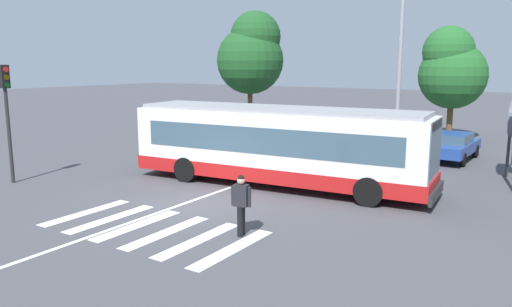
{
  "coord_description": "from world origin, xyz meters",
  "views": [
    {
      "loc": [
        10.57,
        -12.25,
        4.68
      ],
      "look_at": [
        0.38,
        3.4,
        1.3
      ],
      "focal_mm": 34.76,
      "sensor_mm": 36.0,
      "label": 1
    }
  ],
  "objects_px": {
    "twin_arm_street_lamp": "(401,31)",
    "background_tree_right": "(451,68)",
    "city_transit_bus": "(277,145)",
    "parked_car_silver": "(303,133)",
    "parked_car_charcoal": "(395,140)",
    "parked_car_white": "(345,136)",
    "parked_car_red": "(263,129)",
    "background_tree_left": "(252,54)",
    "pedestrian_crossing_street": "(241,202)",
    "parked_car_teal": "(229,126)",
    "traffic_light_near_corner": "(7,105)",
    "parked_car_blue": "(452,145)"
  },
  "relations": [
    {
      "from": "pedestrian_crossing_street",
      "to": "parked_car_silver",
      "type": "bearing_deg",
      "value": 111.39
    },
    {
      "from": "parked_car_charcoal",
      "to": "traffic_light_near_corner",
      "type": "bearing_deg",
      "value": -126.77
    },
    {
      "from": "city_transit_bus",
      "to": "parked_car_silver",
      "type": "bearing_deg",
      "value": 111.61
    },
    {
      "from": "parked_car_silver",
      "to": "parked_car_charcoal",
      "type": "xyz_separation_m",
      "value": [
        5.28,
        0.26,
        0.0
      ]
    },
    {
      "from": "city_transit_bus",
      "to": "parked_car_white",
      "type": "xyz_separation_m",
      "value": [
        -1.03,
        9.13,
        -0.82
      ]
    },
    {
      "from": "city_transit_bus",
      "to": "parked_car_red",
      "type": "xyz_separation_m",
      "value": [
        -6.34,
        9.03,
        -0.82
      ]
    },
    {
      "from": "parked_car_red",
      "to": "twin_arm_street_lamp",
      "type": "bearing_deg",
      "value": -7.0
    },
    {
      "from": "parked_car_teal",
      "to": "parked_car_blue",
      "type": "bearing_deg",
      "value": 0.56
    },
    {
      "from": "parked_car_silver",
      "to": "parked_car_white",
      "type": "height_order",
      "value": "same"
    },
    {
      "from": "parked_car_white",
      "to": "parked_car_blue",
      "type": "bearing_deg",
      "value": 0.37
    },
    {
      "from": "twin_arm_street_lamp",
      "to": "background_tree_right",
      "type": "height_order",
      "value": "twin_arm_street_lamp"
    },
    {
      "from": "twin_arm_street_lamp",
      "to": "parked_car_blue",
      "type": "bearing_deg",
      "value": 25.76
    },
    {
      "from": "pedestrian_crossing_street",
      "to": "parked_car_teal",
      "type": "relative_size",
      "value": 0.37
    },
    {
      "from": "parked_car_teal",
      "to": "twin_arm_street_lamp",
      "type": "distance_m",
      "value": 12.4
    },
    {
      "from": "pedestrian_crossing_street",
      "to": "background_tree_right",
      "type": "distance_m",
      "value": 21.85
    },
    {
      "from": "pedestrian_crossing_street",
      "to": "twin_arm_street_lamp",
      "type": "xyz_separation_m",
      "value": [
        0.03,
        13.49,
        5.26
      ]
    },
    {
      "from": "city_transit_bus",
      "to": "pedestrian_crossing_street",
      "type": "relative_size",
      "value": 7.01
    },
    {
      "from": "parked_car_red",
      "to": "background_tree_left",
      "type": "bearing_deg",
      "value": 129.43
    },
    {
      "from": "twin_arm_street_lamp",
      "to": "background_tree_right",
      "type": "distance_m",
      "value": 8.3
    },
    {
      "from": "parked_car_white",
      "to": "city_transit_bus",
      "type": "bearing_deg",
      "value": -83.57
    },
    {
      "from": "parked_car_silver",
      "to": "background_tree_left",
      "type": "relative_size",
      "value": 0.54
    },
    {
      "from": "parked_car_red",
      "to": "parked_car_charcoal",
      "type": "distance_m",
      "value": 8.11
    },
    {
      "from": "parked_car_blue",
      "to": "background_tree_right",
      "type": "xyz_separation_m",
      "value": [
        -1.72,
        6.89,
        3.64
      ]
    },
    {
      "from": "parked_car_teal",
      "to": "parked_car_white",
      "type": "height_order",
      "value": "same"
    },
    {
      "from": "parked_car_white",
      "to": "background_tree_left",
      "type": "relative_size",
      "value": 0.54
    },
    {
      "from": "background_tree_left",
      "to": "background_tree_right",
      "type": "relative_size",
      "value": 1.21
    },
    {
      "from": "city_transit_bus",
      "to": "background_tree_right",
      "type": "height_order",
      "value": "background_tree_right"
    },
    {
      "from": "city_transit_bus",
      "to": "parked_car_white",
      "type": "height_order",
      "value": "city_transit_bus"
    },
    {
      "from": "parked_car_teal",
      "to": "parked_car_white",
      "type": "xyz_separation_m",
      "value": [
        7.9,
        0.09,
        0.0
      ]
    },
    {
      "from": "parked_car_red",
      "to": "traffic_light_near_corner",
      "type": "height_order",
      "value": "traffic_light_near_corner"
    },
    {
      "from": "twin_arm_street_lamp",
      "to": "background_tree_right",
      "type": "relative_size",
      "value": 1.47
    },
    {
      "from": "parked_car_white",
      "to": "parked_car_charcoal",
      "type": "height_order",
      "value": "same"
    },
    {
      "from": "city_transit_bus",
      "to": "parked_car_silver",
      "type": "distance_m",
      "value": 9.58
    },
    {
      "from": "background_tree_right",
      "to": "traffic_light_near_corner",
      "type": "bearing_deg",
      "value": -119.13
    },
    {
      "from": "background_tree_right",
      "to": "parked_car_blue",
      "type": "bearing_deg",
      "value": -76.03
    },
    {
      "from": "city_transit_bus",
      "to": "parked_car_silver",
      "type": "relative_size",
      "value": 2.63
    },
    {
      "from": "parked_car_blue",
      "to": "background_tree_left",
      "type": "relative_size",
      "value": 0.54
    },
    {
      "from": "parked_car_red",
      "to": "city_transit_bus",
      "type": "bearing_deg",
      "value": -54.93
    },
    {
      "from": "pedestrian_crossing_street",
      "to": "twin_arm_street_lamp",
      "type": "distance_m",
      "value": 14.48
    },
    {
      "from": "parked_car_white",
      "to": "traffic_light_near_corner",
      "type": "distance_m",
      "value": 16.77
    },
    {
      "from": "parked_car_silver",
      "to": "city_transit_bus",
      "type": "bearing_deg",
      "value": -68.39
    },
    {
      "from": "parked_car_red",
      "to": "parked_car_white",
      "type": "distance_m",
      "value": 5.31
    },
    {
      "from": "parked_car_charcoal",
      "to": "twin_arm_street_lamp",
      "type": "height_order",
      "value": "twin_arm_street_lamp"
    },
    {
      "from": "parked_car_silver",
      "to": "background_tree_left",
      "type": "xyz_separation_m",
      "value": [
        -7.16,
        5.43,
        4.66
      ]
    },
    {
      "from": "pedestrian_crossing_street",
      "to": "parked_car_charcoal",
      "type": "distance_m",
      "value": 14.64
    },
    {
      "from": "parked_car_red",
      "to": "background_tree_left",
      "type": "relative_size",
      "value": 0.53
    },
    {
      "from": "parked_car_teal",
      "to": "parked_car_silver",
      "type": "bearing_deg",
      "value": -1.73
    },
    {
      "from": "city_transit_bus",
      "to": "parked_car_teal",
      "type": "distance_m",
      "value": 12.73
    },
    {
      "from": "traffic_light_near_corner",
      "to": "twin_arm_street_lamp",
      "type": "xyz_separation_m",
      "value": [
        11.23,
        13.38,
        3.1
      ]
    },
    {
      "from": "parked_car_silver",
      "to": "background_tree_right",
      "type": "height_order",
      "value": "background_tree_right"
    }
  ]
}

